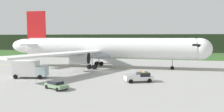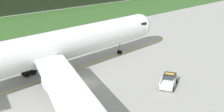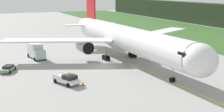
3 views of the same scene
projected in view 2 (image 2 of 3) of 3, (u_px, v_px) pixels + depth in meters
The scene contains 5 objects.
ground at pixel (87, 83), 46.92m from camera, with size 320.00×320.00×0.00m, color #969592.
taxiway_centerline_main at pixel (56, 75), 50.02m from camera, with size 72.73×0.30×0.01m, color yellow.
airliner at pixel (51, 48), 47.92m from camera, with size 55.67×52.18×15.79m.
ops_pickup_truck at pixel (169, 81), 45.52m from camera, with size 5.62×4.02×1.94m.
apron_cone at pixel (164, 76), 48.50m from camera, with size 0.66×0.66×0.83m.
Camera 2 is at (-27.70, -33.30, 19.08)m, focal length 44.40 mm.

